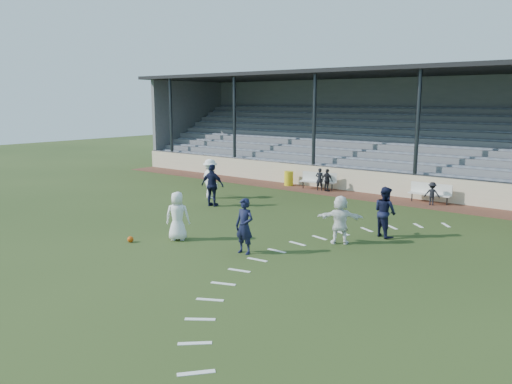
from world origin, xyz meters
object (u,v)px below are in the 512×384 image
football (130,239)px  player_navy_lead (244,226)px  bench_left (319,179)px  bench_right (430,191)px  trash_bin (289,178)px  player_white_lead (178,216)px

football → player_navy_lead: 4.31m
bench_left → bench_right: same height
bench_left → player_navy_lead: (4.29, -11.67, 0.33)m
bench_right → player_navy_lead: bearing=-99.1°
bench_left → trash_bin: 2.05m
player_white_lead → player_navy_lead: size_ratio=0.96×
football → trash_bin: bearing=100.2°
bench_left → player_white_lead: (1.41, -11.91, 0.29)m
bench_left → football: size_ratio=9.52×
bench_right → football: bench_right is taller
bench_left → trash_bin: (-2.04, 0.03, -0.14)m
football → player_white_lead: player_white_lead is taller
bench_left → player_white_lead: player_white_lead is taller
trash_bin → player_navy_lead: (6.33, -11.70, 0.47)m
bench_left → player_white_lead: size_ratio=1.17×
bench_left → player_white_lead: bearing=-94.7°
bench_right → player_white_lead: size_ratio=1.14×
trash_bin → bench_left: bearing=-0.8°
trash_bin → football: size_ratio=3.92×
trash_bin → bench_right: bearing=0.9°
bench_left → football: (0.33, -13.17, -0.48)m
bench_left → football: bearing=-100.0°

